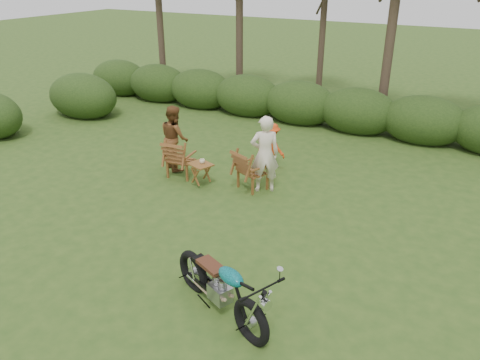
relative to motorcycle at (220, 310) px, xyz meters
The scene contains 10 objects.
ground 0.88m from the motorcycle, 136.92° to the left, with size 80.00×80.00×0.00m, color #2C4918.
tree_line 11.02m from the motorcycle, 90.81° to the left, with size 22.52×11.62×8.14m.
motorcycle is the anchor object (origin of this frame).
lawn_chair_right 4.43m from the motorcycle, 111.04° to the left, with size 0.68×0.68×0.99m, color brown, non-canonical shape.
lawn_chair_left 5.24m from the motorcycle, 131.90° to the left, with size 0.69×0.69×1.00m, color brown, non-canonical shape.
side_table 4.62m from the motorcycle, 126.90° to the left, with size 0.55×0.46×0.57m, color brown, non-canonical shape.
cup 4.67m from the motorcycle, 126.39° to the left, with size 0.13×0.13×0.10m, color #F0E8C5.
adult_a 4.38m from the motorcycle, 107.38° to the left, with size 0.67×0.44×1.84m, color #F7E3CB.
adult_b 5.81m from the motorcycle, 132.69° to the left, with size 0.82×0.64×1.68m, color brown.
child 5.65m from the motorcycle, 107.70° to the left, with size 0.82×0.47×1.27m, color #DC4214.
Camera 1 is at (3.69, -5.49, 4.88)m, focal length 35.00 mm.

